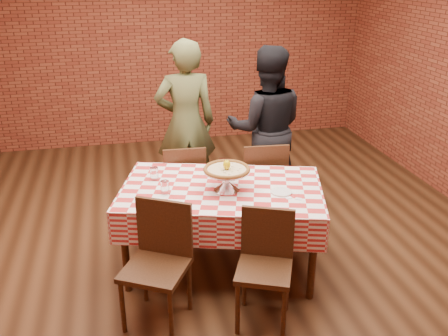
% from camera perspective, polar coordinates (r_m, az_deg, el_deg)
% --- Properties ---
extents(ground, '(6.00, 6.00, 0.00)m').
position_cam_1_polar(ground, '(4.79, -0.65, -8.49)').
color(ground, black).
rests_on(ground, ground).
extents(back_wall, '(5.50, 0.00, 5.50)m').
position_cam_1_polar(back_wall, '(7.12, -5.96, 14.38)').
color(back_wall, maroon).
rests_on(back_wall, ground).
extents(table, '(1.85, 1.41, 0.75)m').
position_cam_1_polar(table, '(4.26, -0.28, -6.93)').
color(table, '#412411').
rests_on(table, ground).
extents(tablecloth, '(1.89, 1.45, 0.28)m').
position_cam_1_polar(tablecloth, '(4.14, -0.28, -4.01)').
color(tablecloth, red).
rests_on(tablecloth, table).
extents(pizza_stand, '(0.47, 0.47, 0.17)m').
position_cam_1_polar(pizza_stand, '(4.01, 0.32, -1.40)').
color(pizza_stand, silver).
rests_on(pizza_stand, tablecloth).
extents(pizza, '(0.47, 0.47, 0.03)m').
position_cam_1_polar(pizza, '(3.97, 0.32, -0.21)').
color(pizza, beige).
rests_on(pizza, pizza_stand).
extents(lemon, '(0.07, 0.07, 0.08)m').
position_cam_1_polar(lemon, '(3.96, 0.32, 0.38)').
color(lemon, yellow).
rests_on(lemon, pizza).
extents(water_glass_left, '(0.09, 0.09, 0.11)m').
position_cam_1_polar(water_glass_left, '(3.98, -6.84, -2.24)').
color(water_glass_left, white).
rests_on(water_glass_left, tablecloth).
extents(water_glass_right, '(0.09, 0.09, 0.11)m').
position_cam_1_polar(water_glass_right, '(4.25, -8.07, -0.65)').
color(water_glass_right, white).
rests_on(water_glass_right, tablecloth).
extents(side_plate, '(0.22, 0.22, 0.01)m').
position_cam_1_polar(side_plate, '(4.02, 6.64, -2.77)').
color(side_plate, white).
rests_on(side_plate, tablecloth).
extents(sweetener_packet_a, '(0.06, 0.05, 0.00)m').
position_cam_1_polar(sweetener_packet_a, '(3.93, 7.52, -3.45)').
color(sweetener_packet_a, white).
rests_on(sweetener_packet_a, tablecloth).
extents(sweetener_packet_b, '(0.06, 0.06, 0.00)m').
position_cam_1_polar(sweetener_packet_b, '(3.93, 8.59, -3.55)').
color(sweetener_packet_b, white).
rests_on(sweetener_packet_b, tablecloth).
extents(condiment_caddy, '(0.12, 0.11, 0.14)m').
position_cam_1_polar(condiment_caddy, '(4.31, 0.04, 0.16)').
color(condiment_caddy, silver).
rests_on(condiment_caddy, tablecloth).
extents(chair_near_left, '(0.59, 0.59, 0.91)m').
position_cam_1_polar(chair_near_left, '(3.63, -7.96, -11.46)').
color(chair_near_left, '#412411').
rests_on(chair_near_left, ground).
extents(chair_near_right, '(0.51, 0.51, 0.86)m').
position_cam_1_polar(chair_near_right, '(3.61, 4.65, -11.98)').
color(chair_near_right, '#412411').
rests_on(chair_near_right, ground).
extents(chair_far_left, '(0.42, 0.42, 0.88)m').
position_cam_1_polar(chair_far_left, '(4.92, -4.66, -1.85)').
color(chair_far_left, '#412411').
rests_on(chair_far_left, ground).
extents(chair_far_right, '(0.46, 0.46, 0.91)m').
position_cam_1_polar(chair_far_right, '(4.92, 4.28, -1.63)').
color(chair_far_right, '#412411').
rests_on(chair_far_right, ground).
extents(diner_olive, '(0.65, 0.43, 1.78)m').
position_cam_1_polar(diner_olive, '(5.29, -4.46, 5.20)').
color(diner_olive, '#4C512C').
rests_on(diner_olive, ground).
extents(diner_black, '(0.97, 0.83, 1.73)m').
position_cam_1_polar(diner_black, '(5.21, 4.87, 4.58)').
color(diner_black, black).
rests_on(diner_black, ground).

